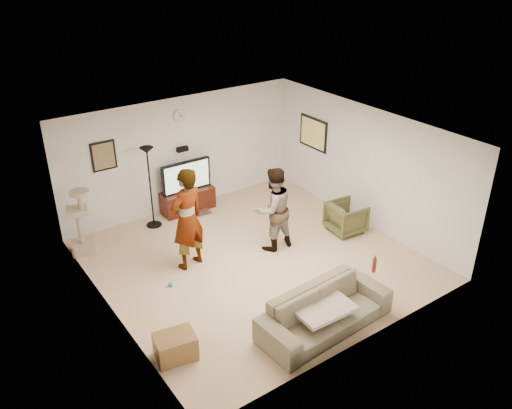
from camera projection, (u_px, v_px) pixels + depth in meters
floor at (255, 260)px, 9.90m from camera, size 5.50×5.50×0.02m
ceiling at (254, 133)px, 8.76m from camera, size 5.50×5.50×0.02m
wall_back at (181, 154)px, 11.33m from camera, size 5.50×0.04×2.50m
wall_front at (367, 273)px, 7.33m from camera, size 5.50×0.04×2.50m
wall_left at (105, 248)px, 7.92m from camera, size 0.04×5.50×2.50m
wall_right at (365, 166)px, 10.74m from camera, size 0.04×5.50×2.50m
wall_clock at (180, 116)px, 10.92m from camera, size 0.26×0.04×0.26m
wall_speaker at (182, 149)px, 11.23m from camera, size 0.25×0.10×0.10m
picture_back at (104, 156)px, 10.29m from camera, size 0.42×0.03×0.52m
picture_right at (313, 133)px, 11.78m from camera, size 0.03×0.78×0.62m
tv_stand at (188, 200)px, 11.59m from camera, size 1.18×0.45×0.49m
console_box at (202, 214)px, 11.45m from camera, size 0.40×0.30×0.07m
tv at (186, 176)px, 11.32m from camera, size 1.14×0.08×0.68m
tv_screen at (187, 177)px, 11.29m from camera, size 1.05×0.01×0.59m
floor_lamp at (150, 188)px, 10.69m from camera, size 0.32×0.32×1.74m
cat_tree at (79, 222)px, 9.88m from camera, size 0.51×0.51×1.30m
person_left at (187, 219)px, 9.31m from camera, size 0.80×0.62×1.93m
person_right at (273, 209)px, 9.94m from camera, size 0.82×0.64×1.67m
sofa at (325, 311)px, 8.05m from camera, size 2.24×0.97×0.64m
throw_blanket at (322, 307)px, 7.96m from camera, size 0.92×0.73×0.06m
beer_bottle at (374, 265)px, 8.36m from camera, size 0.06×0.06×0.25m
armchair at (346, 217)px, 10.73m from camera, size 0.76×0.74×0.63m
side_table at (175, 346)px, 7.53m from camera, size 0.64×0.52×0.38m
toy_ball at (170, 284)px, 9.13m from camera, size 0.08×0.08×0.08m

